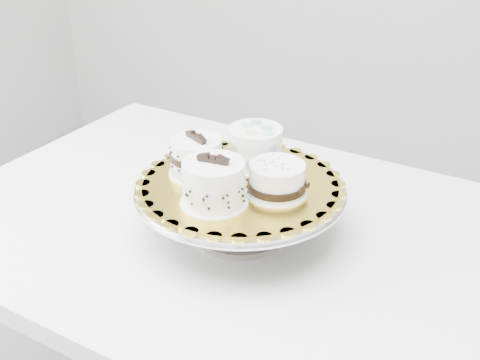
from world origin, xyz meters
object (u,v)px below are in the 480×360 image
at_px(cake_board, 240,184).
at_px(cake_banded, 197,158).
at_px(cake_dots, 255,146).
at_px(cake_stand, 240,201).
at_px(cake_swirl, 214,184).
at_px(table, 244,256).
at_px(cake_ribbon, 277,180).

relative_size(cake_board, cake_banded, 2.84).
distance_m(cake_board, cake_banded, 0.10).
bearing_deg(cake_board, cake_dots, 95.78).
xyz_separation_m(cake_stand, cake_swirl, (-0.01, -0.08, 0.07)).
relative_size(table, cake_dots, 10.27).
bearing_deg(cake_dots, cake_swirl, -88.25).
distance_m(cake_swirl, cake_ribbon, 0.11).
bearing_deg(table, cake_board, -73.15).
xyz_separation_m(cake_dots, cake_ribbon, (0.08, -0.09, -0.01)).
bearing_deg(cake_swirl, cake_stand, 78.97).
xyz_separation_m(table, cake_dots, (-0.00, 0.05, 0.22)).
bearing_deg(cake_banded, table, 50.37).
distance_m(table, cake_dots, 0.23).
bearing_deg(cake_board, cake_ribbon, -3.76).
distance_m(table, cake_ribbon, 0.23).
bearing_deg(cake_stand, cake_ribbon, -3.76).
distance_m(cake_board, cake_dots, 0.09).
bearing_deg(cake_stand, cake_dots, 95.78).
distance_m(cake_stand, cake_ribbon, 0.10).
relative_size(cake_banded, cake_dots, 1.00).
height_order(table, cake_ribbon, cake_ribbon).
relative_size(cake_board, cake_dots, 2.85).
bearing_deg(cake_dots, cake_board, -82.37).
xyz_separation_m(cake_stand, cake_ribbon, (0.07, -0.00, 0.06)).
bearing_deg(cake_ribbon, cake_swirl, -130.79).
relative_size(cake_swirl, cake_dots, 0.94).
xyz_separation_m(cake_swirl, cake_banded, (-0.08, 0.08, -0.00)).
xyz_separation_m(cake_swirl, cake_ribbon, (0.08, 0.08, -0.01)).
bearing_deg(cake_banded, cake_board, 27.31).
distance_m(table, cake_swirl, 0.25).
distance_m(cake_stand, cake_board, 0.04).
xyz_separation_m(cake_stand, cake_banded, (-0.09, -0.00, 0.07)).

